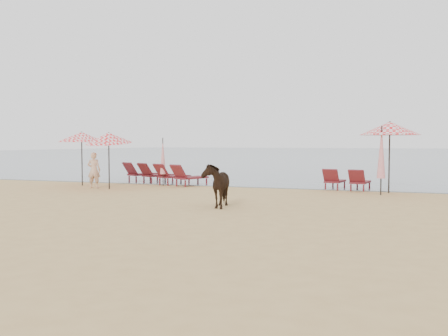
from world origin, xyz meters
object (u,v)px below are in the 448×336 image
(umbrella_closed_left, at_px, (163,156))
(cow, at_px, (217,185))
(umbrella_open_left_a, at_px, (82,137))
(umbrella_open_left_b, at_px, (109,138))
(lounger_cluster_left, at_px, (162,174))
(umbrella_open_right, at_px, (390,128))
(lounger_cluster_right, at_px, (346,180))
(umbrella_closed_right, at_px, (381,153))
(beachgoer_left, at_px, (94,170))

(umbrella_closed_left, height_order, cow, umbrella_closed_left)
(umbrella_open_left_a, relative_size, umbrella_open_left_b, 0.99)
(umbrella_open_left_b, bearing_deg, lounger_cluster_left, 55.34)
(umbrella_open_left_b, height_order, umbrella_open_right, umbrella_open_right)
(lounger_cluster_right, distance_m, cow, 7.43)
(umbrella_closed_left, bearing_deg, umbrella_closed_right, -5.09)
(lounger_cluster_left, height_order, cow, cow)
(umbrella_open_left_a, distance_m, umbrella_open_right, 13.15)
(lounger_cluster_right, bearing_deg, umbrella_closed_left, -167.49)
(umbrella_closed_left, bearing_deg, umbrella_open_left_a, -162.81)
(lounger_cluster_right, height_order, cow, cow)
(lounger_cluster_left, relative_size, umbrella_open_right, 1.64)
(umbrella_open_right, relative_size, cow, 1.73)
(beachgoer_left, bearing_deg, umbrella_open_left_a, -51.29)
(umbrella_closed_right, relative_size, cow, 1.61)
(lounger_cluster_right, bearing_deg, cow, -107.40)
(umbrella_closed_right, xyz_separation_m, beachgoer_left, (-11.57, -1.19, -0.80))
(lounger_cluster_left, xyz_separation_m, lounger_cluster_right, (8.39, -0.12, -0.05))
(umbrella_closed_right, bearing_deg, lounger_cluster_right, 132.29)
(cow, bearing_deg, umbrella_open_left_b, 134.18)
(umbrella_open_left_b, relative_size, cow, 1.54)
(umbrella_closed_left, relative_size, beachgoer_left, 1.41)
(umbrella_open_left_b, bearing_deg, umbrella_open_right, -5.69)
(umbrella_closed_left, xyz_separation_m, beachgoer_left, (-2.24, -2.03, -0.56))
(lounger_cluster_left, relative_size, umbrella_closed_right, 1.77)
(umbrella_closed_right, bearing_deg, umbrella_open_left_b, -173.02)
(lounger_cluster_left, distance_m, umbrella_open_left_a, 3.99)
(umbrella_open_left_b, relative_size, umbrella_open_right, 0.89)
(umbrella_open_left_b, bearing_deg, lounger_cluster_right, 0.27)
(umbrella_open_right, height_order, umbrella_closed_right, umbrella_open_right)
(lounger_cluster_right, bearing_deg, umbrella_open_left_b, -155.60)
(lounger_cluster_left, distance_m, cow, 8.65)
(lounger_cluster_left, relative_size, cow, 2.84)
(lounger_cluster_left, height_order, umbrella_closed_left, umbrella_closed_left)
(umbrella_open_left_a, bearing_deg, umbrella_closed_right, -15.29)
(lounger_cluster_right, height_order, umbrella_open_right, umbrella_open_right)
(umbrella_open_left_a, xyz_separation_m, umbrella_closed_right, (12.84, 0.25, -0.61))
(umbrella_closed_left, bearing_deg, umbrella_open_left_b, -123.29)
(umbrella_closed_left, xyz_separation_m, cow, (4.82, -6.03, -0.65))
(umbrella_open_right, distance_m, umbrella_closed_right, 1.25)
(umbrella_open_left_b, bearing_deg, beachgoer_left, 154.88)
(umbrella_open_right, bearing_deg, beachgoer_left, -166.42)
(umbrella_open_left_b, height_order, umbrella_closed_right, umbrella_closed_right)
(umbrella_open_right, bearing_deg, umbrella_open_left_b, -165.09)
(lounger_cluster_left, height_order, umbrella_open_left_a, umbrella_open_left_a)
(umbrella_open_left_a, xyz_separation_m, cow, (8.32, -4.95, -1.50))
(umbrella_open_right, distance_m, beachgoer_left, 12.12)
(lounger_cluster_left, distance_m, umbrella_open_left_b, 3.54)
(umbrella_open_left_b, relative_size, umbrella_closed_right, 0.96)
(lounger_cluster_left, bearing_deg, umbrella_closed_left, -38.39)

